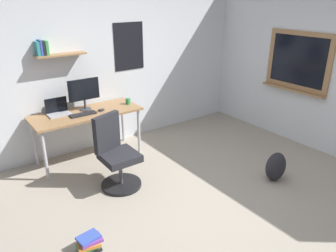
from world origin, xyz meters
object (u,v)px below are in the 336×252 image
at_px(office_chair, 116,157).
at_px(monitor_primary, 84,92).
at_px(laptop, 58,111).
at_px(coffee_mug, 128,101).
at_px(desk, 87,117).
at_px(keyboard, 83,114).
at_px(book_stack_on_floor, 89,244).
at_px(computer_mouse, 101,110).
at_px(backpack, 276,167).

height_order(office_chair, monitor_primary, monitor_primary).
bearing_deg(laptop, coffee_mug, -10.03).
distance_m(desk, keyboard, 0.14).
bearing_deg(desk, book_stack_on_floor, -113.78).
bearing_deg(monitor_primary, desk, -110.59).
bearing_deg(computer_mouse, desk, 158.44).
bearing_deg(laptop, book_stack_on_floor, -102.79).
xyz_separation_m(desk, book_stack_on_floor, (-0.79, -1.80, -0.59)).
distance_m(office_chair, laptop, 1.18).
height_order(monitor_primary, book_stack_on_floor, monitor_primary).
height_order(keyboard, book_stack_on_floor, keyboard).
relative_size(backpack, book_stack_on_floor, 1.56).
distance_m(backpack, book_stack_on_floor, 2.56).
bearing_deg(office_chair, coffee_mug, 51.87).
bearing_deg(laptop, computer_mouse, -22.76).
bearing_deg(office_chair, backpack, -32.88).
bearing_deg(computer_mouse, backpack, -51.77).
relative_size(keyboard, book_stack_on_floor, 1.45).
bearing_deg(coffee_mug, desk, 177.46).
bearing_deg(coffee_mug, keyboard, -176.21).
bearing_deg(laptop, monitor_primary, -7.08).
distance_m(desk, coffee_mug, 0.69).
bearing_deg(monitor_primary, book_stack_on_floor, -113.61).
relative_size(computer_mouse, coffee_mug, 1.13).
distance_m(laptop, computer_mouse, 0.60).
bearing_deg(office_chair, monitor_primary, 87.15).
bearing_deg(backpack, computer_mouse, 128.23).
distance_m(keyboard, book_stack_on_floor, 1.98).
bearing_deg(book_stack_on_floor, computer_mouse, 59.92).
xyz_separation_m(monitor_primary, computer_mouse, (0.16, -0.18, -0.25)).
relative_size(office_chair, laptop, 3.06).
xyz_separation_m(computer_mouse, book_stack_on_floor, (-0.99, -1.72, -0.68)).
bearing_deg(coffee_mug, laptop, 169.97).
bearing_deg(book_stack_on_floor, backpack, -5.60).
relative_size(coffee_mug, book_stack_on_floor, 0.36).
distance_m(coffee_mug, backpack, 2.36).
bearing_deg(monitor_primary, computer_mouse, -48.25).
xyz_separation_m(monitor_primary, coffee_mug, (0.64, -0.13, -0.22)).
relative_size(office_chair, monitor_primary, 2.05).
height_order(backpack, book_stack_on_floor, backpack).
bearing_deg(office_chair, computer_mouse, 75.49).
distance_m(office_chair, monitor_primary, 1.18).
distance_m(laptop, backpack, 3.10).
height_order(monitor_primary, computer_mouse, monitor_primary).
xyz_separation_m(laptop, book_stack_on_floor, (-0.44, -1.95, -0.72)).
bearing_deg(book_stack_on_floor, keyboard, 67.41).
distance_m(laptop, book_stack_on_floor, 2.12).
bearing_deg(computer_mouse, book_stack_on_floor, -120.08).
bearing_deg(desk, office_chair, -90.72).
xyz_separation_m(keyboard, backpack, (1.83, -1.96, -0.55)).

